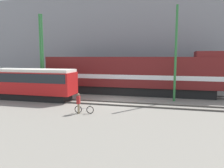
# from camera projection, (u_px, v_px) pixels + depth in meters

# --- Properties ---
(ground_plane) EXTENTS (120.00, 120.00, 0.00)m
(ground_plane) POSITION_uv_depth(u_px,v_px,m) (114.00, 102.00, 21.80)
(ground_plane) COLOR gray
(track_near) EXTENTS (60.00, 1.50, 0.14)m
(track_near) POSITION_uv_depth(u_px,v_px,m) (112.00, 103.00, 20.86)
(track_near) COLOR #47423D
(track_near) RESTS_ON ground
(track_far) EXTENTS (60.00, 1.51, 0.14)m
(track_far) POSITION_uv_depth(u_px,v_px,m) (124.00, 93.00, 26.42)
(track_far) COLOR #47423D
(track_far) RESTS_ON ground
(building_backdrop) EXTENTS (46.63, 6.00, 13.34)m
(building_backdrop) POSITION_uv_depth(u_px,v_px,m) (134.00, 42.00, 33.16)
(building_backdrop) COLOR gray
(building_backdrop) RESTS_ON ground
(freight_locomotive) EXTENTS (20.49, 3.04, 5.07)m
(freight_locomotive) POSITION_uv_depth(u_px,v_px,m) (131.00, 75.00, 25.93)
(freight_locomotive) COLOR black
(freight_locomotive) RESTS_ON ground
(streetcar) EXTENTS (9.02, 2.54, 3.24)m
(streetcar) POSITION_uv_depth(u_px,v_px,m) (33.00, 82.00, 22.73)
(streetcar) COLOR black
(streetcar) RESTS_ON ground
(bicycle) EXTENTS (1.58, 0.44, 0.67)m
(bicycle) POSITION_uv_depth(u_px,v_px,m) (84.00, 110.00, 17.40)
(bicycle) COLOR black
(bicycle) RESTS_ON ground
(person) EXTENTS (0.25, 0.38, 1.63)m
(person) POSITION_uv_depth(u_px,v_px,m) (78.00, 101.00, 17.23)
(person) COLOR #8C7A5B
(person) RESTS_ON ground
(utility_pole_left) EXTENTS (0.23, 0.23, 9.33)m
(utility_pole_left) POSITION_uv_depth(u_px,v_px,m) (41.00, 55.00, 25.36)
(utility_pole_left) COLOR #2D7238
(utility_pole_left) RESTS_ON ground
(utility_pole_center) EXTENTS (0.21, 0.21, 9.30)m
(utility_pole_center) POSITION_uv_depth(u_px,v_px,m) (43.00, 55.00, 25.29)
(utility_pole_center) COLOR #2D7238
(utility_pole_center) RESTS_ON ground
(utility_pole_right) EXTENTS (0.23, 0.23, 9.50)m
(utility_pole_right) POSITION_uv_depth(u_px,v_px,m) (176.00, 54.00, 21.62)
(utility_pole_right) COLOR #2D7238
(utility_pole_right) RESTS_ON ground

